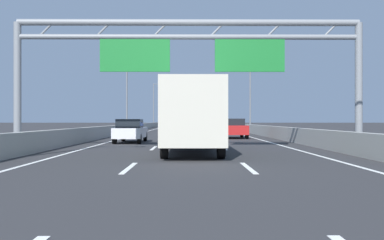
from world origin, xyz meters
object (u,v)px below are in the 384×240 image
Objects in this scene: streetlamp_left_far at (155,102)px; red_car at (234,128)px; orange_car at (188,123)px; streetlamp_right_far at (222,102)px; streetlamp_right_mid at (248,88)px; silver_car at (171,124)px; sign_gantry at (190,51)px; white_car at (131,131)px; yellow_car at (189,122)px; blue_car at (206,124)px; streetlamp_left_mid at (129,88)px; box_truck at (192,115)px.

red_car is (11.11, -59.48, -4.61)m from streetlamp_left_far.
streetlamp_right_far is at bearing -61.91° from orange_car.
streetlamp_right_mid is at bearing -69.77° from streetlamp_left_far.
sign_gantry is at bearing -86.78° from silver_car.
white_car is at bearing -113.66° from streetlamp_right_mid.
sign_gantry reaches higher than yellow_car.
yellow_car is at bearing 89.96° from sign_gantry.
streetlamp_right_far is (0.00, 40.52, 0.00)m from streetlamp_right_mid.
silver_car is 1.01× the size of orange_car.
sign_gantry is 3.90× the size of blue_car.
streetlamp_left_mid is at bearing 103.12° from sign_gantry.
streetlamp_left_far is at bearing -100.67° from yellow_car.
streetlamp_left_mid reaches higher than red_car.
sign_gantry reaches higher than white_car.
orange_car is at bearing 90.20° from box_truck.
streetlamp_left_mid is at bearing -90.00° from streetlamp_left_far.
sign_gantry reaches higher than red_car.
box_truck is (7.62, -34.73, -3.75)m from streetlamp_left_mid.
red_car is at bearing 74.78° from sign_gantry.
orange_car is 80.44m from white_car.
silver_car is 54.90m from white_car.
sign_gantry is 1.79× the size of streetlamp_right_mid.
streetlamp_right_far is 16.28m from silver_car.
box_truck is at bearing -77.63° from streetlamp_left_mid.
box_truck reaches higher than silver_car.
box_truck is at bearing -92.96° from blue_car.
silver_car is (4.05, 29.34, -4.63)m from streetlamp_left_mid.
orange_car is 1.01× the size of white_car.
white_car is (-3.58, -80.36, -0.01)m from orange_car.
blue_car is 0.56× the size of box_truck.
sign_gantry is 1.79× the size of streetlamp_right_far.
streetlamp_left_mid is 22.46m from red_car.
streetlamp_left_far is 2.04× the size of yellow_car.
streetlamp_left_far is 2.04× the size of orange_car.
blue_car is at bearing -107.41° from streetlamp_right_far.
yellow_car is 1.07× the size of blue_car.
streetlamp_right_mid reaches higher than orange_car.
sign_gantry is at bearing -102.98° from streetlamp_right_mid.
yellow_car is 53.50m from blue_car.
red_car is (3.61, 13.26, -4.05)m from sign_gantry.
blue_car is at bearing -82.68° from orange_car.
blue_car reaches higher than orange_car.
white_car is at bearing -92.55° from orange_car.
streetlamp_right_far reaches higher than white_car.
streetlamp_right_far is at bearing 72.59° from blue_car.
box_truck is (-7.32, -34.73, -3.75)m from streetlamp_right_mid.
streetlamp_right_mid is 1.00× the size of streetlamp_right_far.
red_car is at bearing 41.80° from white_car.
red_car reaches higher than silver_car.
white_car is 0.59× the size of box_truck.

